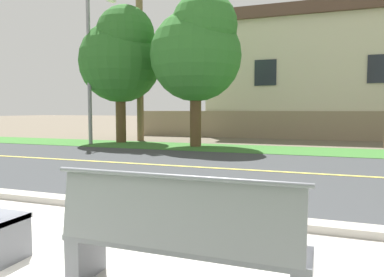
# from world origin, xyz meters

# --- Properties ---
(ground_plane) EXTENTS (140.00, 140.00, 0.00)m
(ground_plane) POSITION_xyz_m (0.00, 8.00, 0.00)
(ground_plane) COLOR #665B4C
(sidewalk_pavement) EXTENTS (44.00, 3.60, 0.01)m
(sidewalk_pavement) POSITION_xyz_m (0.00, 0.40, 0.01)
(sidewalk_pavement) COLOR beige
(sidewalk_pavement) RESTS_ON ground_plane
(curb_edge) EXTENTS (44.00, 0.30, 0.11)m
(curb_edge) POSITION_xyz_m (0.00, 2.35, 0.06)
(curb_edge) COLOR #ADA89E
(curb_edge) RESTS_ON ground_plane
(street_asphalt) EXTENTS (52.00, 8.00, 0.01)m
(street_asphalt) POSITION_xyz_m (0.00, 6.50, 0.00)
(street_asphalt) COLOR #383A3D
(street_asphalt) RESTS_ON ground_plane
(road_centre_line) EXTENTS (48.00, 0.14, 0.01)m
(road_centre_line) POSITION_xyz_m (0.00, 6.50, 0.01)
(road_centre_line) COLOR #E0CC4C
(road_centre_line) RESTS_ON ground_plane
(far_verge_grass) EXTENTS (48.00, 2.80, 0.02)m
(far_verge_grass) POSITION_xyz_m (0.00, 11.29, 0.01)
(far_verge_grass) COLOR #38702D
(far_verge_grass) RESTS_ON ground_plane
(bench_right) EXTENTS (1.95, 0.48, 1.01)m
(bench_right) POSITION_xyz_m (1.34, 0.29, 0.46)
(bench_right) COLOR slate
(bench_right) RESTS_ON ground_plane
(streetlamp) EXTENTS (0.24, 2.10, 6.77)m
(streetlamp) POSITION_xyz_m (-7.04, 11.10, 3.89)
(streetlamp) COLOR gray
(streetlamp) RESTS_ON ground_plane
(shade_tree_far_left) EXTENTS (3.59, 3.59, 5.92)m
(shade_tree_far_left) POSITION_xyz_m (-6.13, 11.99, 3.84)
(shade_tree_far_left) COLOR brown
(shade_tree_far_left) RESTS_ON ground_plane
(shade_tree_left) EXTENTS (3.58, 3.58, 5.91)m
(shade_tree_left) POSITION_xyz_m (-2.38, 11.41, 3.84)
(shade_tree_left) COLOR brown
(shade_tree_left) RESTS_ON ground_plane
(garden_wall) EXTENTS (13.00, 0.36, 1.40)m
(garden_wall) POSITION_xyz_m (-1.02, 16.68, 0.70)
(garden_wall) COLOR gray
(garden_wall) RESTS_ON ground_plane
(house_across_street) EXTENTS (12.57, 6.91, 6.68)m
(house_across_street) POSITION_xyz_m (2.05, 19.88, 3.38)
(house_across_street) COLOR beige
(house_across_street) RESTS_ON ground_plane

